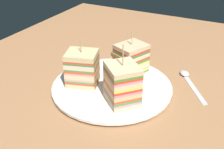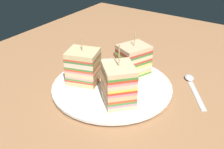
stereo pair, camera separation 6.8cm
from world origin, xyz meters
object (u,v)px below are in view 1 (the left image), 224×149
at_px(plate, 112,87).
at_px(sandwich_wedge_1, 131,60).
at_px(sandwich_wedge_0, 122,84).
at_px(sandwich_wedge_2, 82,68).
at_px(spoon, 188,79).

height_order(plate, sandwich_wedge_1, sandwich_wedge_1).
xyz_separation_m(plate, sandwich_wedge_0, (-0.05, -0.05, 0.05)).
bearing_deg(sandwich_wedge_1, sandwich_wedge_0, 38.39).
relative_size(sandwich_wedge_0, sandwich_wedge_1, 1.15).
bearing_deg(sandwich_wedge_0, plate, -1.37).
relative_size(plate, sandwich_wedge_0, 2.12).
height_order(sandwich_wedge_1, sandwich_wedge_2, sandwich_wedge_1).
bearing_deg(plate, sandwich_wedge_1, -14.87).
distance_m(plate, sandwich_wedge_0, 0.09).
bearing_deg(sandwich_wedge_0, sandwich_wedge_1, -31.34).
bearing_deg(sandwich_wedge_2, sandwich_wedge_0, -30.63).
xyz_separation_m(plate, sandwich_wedge_1, (0.07, -0.02, 0.05)).
height_order(sandwich_wedge_2, spoon, sandwich_wedge_2).
distance_m(sandwich_wedge_2, spoon, 0.28).
relative_size(sandwich_wedge_2, spoon, 0.85).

